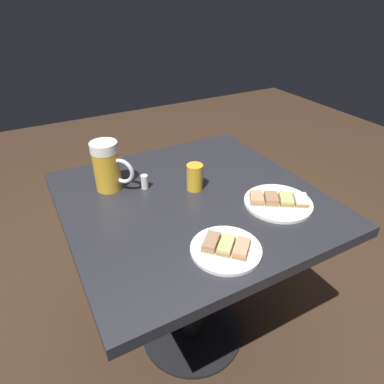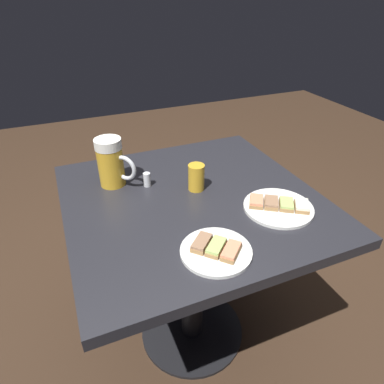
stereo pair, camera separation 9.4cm
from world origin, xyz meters
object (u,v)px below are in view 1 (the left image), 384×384
(plate_near, at_px, (278,201))
(beer_mug, at_px, (108,166))
(plate_far, at_px, (226,248))
(beer_glass_small, at_px, (195,177))
(salt_shaker, at_px, (145,182))

(plate_near, relative_size, beer_mug, 1.28)
(plate_far, bearing_deg, beer_mug, 20.76)
(beer_mug, xyz_separation_m, beer_glass_small, (-0.14, -0.25, -0.04))
(plate_near, relative_size, plate_far, 1.14)
(plate_far, height_order, beer_glass_small, beer_glass_small)
(plate_far, bearing_deg, salt_shaker, 9.79)
(plate_far, distance_m, salt_shaker, 0.41)
(plate_far, relative_size, beer_glass_small, 2.08)
(plate_near, xyz_separation_m, plate_far, (-0.11, 0.27, -0.00))
(plate_far, xyz_separation_m, beer_mug, (0.46, 0.17, 0.08))
(plate_near, height_order, plate_far, same)
(plate_near, bearing_deg, salt_shaker, 48.95)
(beer_mug, relative_size, beer_glass_small, 1.85)
(beer_mug, distance_m, salt_shaker, 0.13)
(beer_mug, relative_size, salt_shaker, 3.42)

